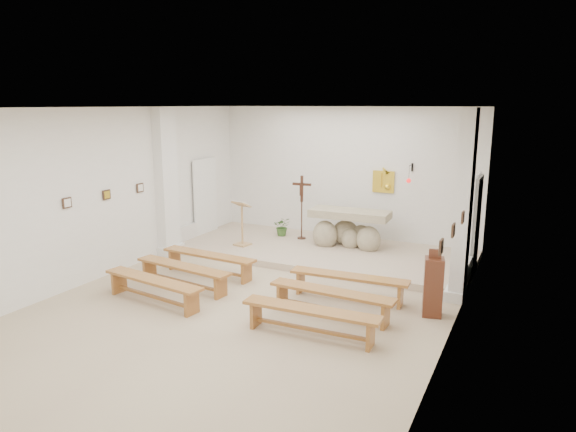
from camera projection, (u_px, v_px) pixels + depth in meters
The scene contains 29 objects.
ground at pixel (247, 304), 9.31m from camera, with size 7.00×10.00×0.00m, color #BFAE89.
wall_left at pixel (98, 195), 10.45m from camera, with size 0.02×10.00×3.50m, color silver.
wall_right at pixel (453, 231), 7.43m from camera, with size 0.02×10.00×3.50m, color silver.
wall_back at pixel (344, 175), 13.31m from camera, with size 7.00×0.02×3.50m, color silver.
ceiling at pixel (244, 108), 8.57m from camera, with size 7.00×10.00×0.02m, color silver.
sanctuary_platform at pixel (321, 252), 12.37m from camera, with size 6.98×3.00×0.15m, color tan.
pilaster_left at pixel (167, 182), 12.15m from camera, with size 0.26×0.55×3.50m, color white.
pilaster_right at pixel (464, 207), 9.24m from camera, with size 0.26×0.55×3.50m, color white.
gold_wall_relief at pixel (383, 182), 12.85m from camera, with size 0.55×0.04×0.55m, color gold.
sanctuary_lamp at pixel (409, 178), 12.30m from camera, with size 0.11×0.36×0.44m.
station_frame_left_front at pixel (67, 203), 9.74m from camera, with size 0.03×0.20×0.20m, color #3B271A.
station_frame_left_mid at pixel (107, 195), 10.62m from camera, with size 0.03×0.20×0.20m, color #3B271A.
station_frame_left_rear at pixel (140, 188), 11.50m from camera, with size 0.03×0.20×0.20m, color #3B271A.
station_frame_right_front at pixel (441, 247), 6.75m from camera, with size 0.03×0.20×0.20m, color #3B271A.
station_frame_right_mid at pixel (453, 230), 7.62m from camera, with size 0.03×0.20×0.20m, color #3B271A.
station_frame_right_rear at pixel (463, 217), 8.50m from camera, with size 0.03×0.20×0.20m, color #3B271A.
radiator_left at pixel (185, 235), 13.10m from camera, with size 0.10×0.85×0.52m, color silver.
radiator_right at pixel (466, 274), 10.14m from camera, with size 0.10×0.85×0.52m, color silver.
altar at pixel (348, 231), 12.49m from camera, with size 1.94×0.90×0.99m.
lectern at pixel (242, 223), 12.53m from camera, with size 0.45×0.40×1.14m.
crucifix_stand at pixel (302, 203), 13.07m from camera, with size 0.50×0.22×1.64m.
potted_plant at pixel (282, 226), 13.52m from camera, with size 0.45×0.39×0.50m, color #335A24.
donation_pedestal at pixel (433, 287), 8.71m from camera, with size 0.38×0.38×1.18m.
bench_left_front at pixel (209, 259), 10.84m from camera, with size 2.23×0.48×0.47m.
bench_right_front at pixel (349, 281), 9.49m from camera, with size 2.24×0.49×0.47m.
bench_left_second at pixel (183, 271), 10.07m from camera, with size 2.24×0.61×0.47m.
bench_right_second at pixel (331, 297), 8.72m from camera, with size 2.23×0.44×0.47m.
bench_left_third at pixel (153, 285), 9.30m from camera, with size 2.24×0.64×0.47m.
bench_right_third at pixel (311, 315), 7.95m from camera, with size 2.23×0.44×0.47m.
Camera 1 is at (4.53, -7.53, 3.56)m, focal length 32.00 mm.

